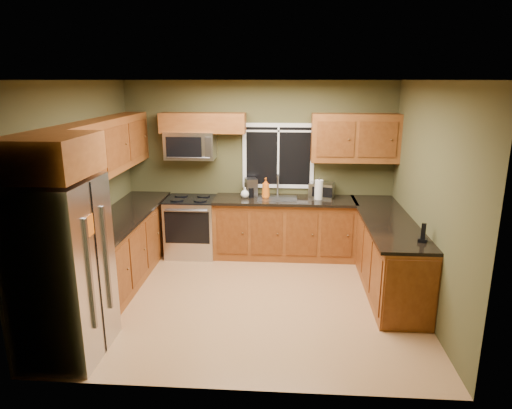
# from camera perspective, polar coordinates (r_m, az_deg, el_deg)

# --- Properties ---
(floor) EXTENTS (4.20, 4.20, 0.00)m
(floor) POSITION_cam_1_polar(r_m,az_deg,el_deg) (5.97, -0.73, -11.61)
(floor) COLOR #A9784A
(floor) RESTS_ON ground
(ceiling) EXTENTS (4.20, 4.20, 0.00)m
(ceiling) POSITION_cam_1_polar(r_m,az_deg,el_deg) (5.32, -0.83, 15.30)
(ceiling) COLOR white
(ceiling) RESTS_ON back_wall
(back_wall) EXTENTS (4.20, 0.00, 4.20)m
(back_wall) POSITION_cam_1_polar(r_m,az_deg,el_deg) (7.24, 0.40, 4.56)
(back_wall) COLOR #434123
(back_wall) RESTS_ON ground
(front_wall) EXTENTS (4.20, 0.00, 4.20)m
(front_wall) POSITION_cam_1_polar(r_m,az_deg,el_deg) (3.78, -3.03, -5.66)
(front_wall) COLOR #434123
(front_wall) RESTS_ON ground
(left_wall) EXTENTS (0.00, 3.60, 3.60)m
(left_wall) POSITION_cam_1_polar(r_m,az_deg,el_deg) (6.03, -21.08, 1.33)
(left_wall) COLOR #434123
(left_wall) RESTS_ON ground
(right_wall) EXTENTS (0.00, 3.60, 3.60)m
(right_wall) POSITION_cam_1_polar(r_m,az_deg,el_deg) (5.72, 20.71, 0.63)
(right_wall) COLOR #434123
(right_wall) RESTS_ON ground
(window) EXTENTS (1.12, 0.03, 1.02)m
(window) POSITION_cam_1_polar(r_m,az_deg,el_deg) (7.18, 2.80, 6.09)
(window) COLOR white
(window) RESTS_ON back_wall
(base_cabinets_left) EXTENTS (0.60, 2.65, 0.90)m
(base_cabinets_left) POSITION_cam_1_polar(r_m,az_deg,el_deg) (6.59, -16.25, -5.30)
(base_cabinets_left) COLOR brown
(base_cabinets_left) RESTS_ON ground
(countertop_left) EXTENTS (0.65, 2.65, 0.04)m
(countertop_left) POSITION_cam_1_polar(r_m,az_deg,el_deg) (6.44, -16.35, -1.38)
(countertop_left) COLOR black
(countertop_left) RESTS_ON base_cabinets_left
(base_cabinets_back) EXTENTS (2.17, 0.60, 0.90)m
(base_cabinets_back) POSITION_cam_1_polar(r_m,az_deg,el_deg) (7.16, 3.56, -3.03)
(base_cabinets_back) COLOR brown
(base_cabinets_back) RESTS_ON ground
(countertop_back) EXTENTS (2.17, 0.65, 0.04)m
(countertop_back) POSITION_cam_1_polar(r_m,az_deg,el_deg) (7.01, 3.62, 0.56)
(countertop_back) COLOR black
(countertop_back) RESTS_ON base_cabinets_back
(base_cabinets_peninsula) EXTENTS (0.60, 2.52, 0.90)m
(base_cabinets_peninsula) POSITION_cam_1_polar(r_m,az_deg,el_deg) (6.41, 16.02, -5.88)
(base_cabinets_peninsula) COLOR brown
(base_cabinets_peninsula) RESTS_ON ground
(countertop_peninsula) EXTENTS (0.65, 2.50, 0.04)m
(countertop_peninsula) POSITION_cam_1_polar(r_m,az_deg,el_deg) (6.26, 16.10, -1.84)
(countertop_peninsula) COLOR black
(countertop_peninsula) RESTS_ON base_cabinets_peninsula
(upper_cabinets_left) EXTENTS (0.33, 2.65, 0.72)m
(upper_cabinets_left) POSITION_cam_1_polar(r_m,az_deg,el_deg) (6.30, -18.37, 6.87)
(upper_cabinets_left) COLOR brown
(upper_cabinets_left) RESTS_ON left_wall
(upper_cabinets_back_left) EXTENTS (1.30, 0.33, 0.30)m
(upper_cabinets_back_left) POSITION_cam_1_polar(r_m,az_deg,el_deg) (7.08, -6.66, 10.10)
(upper_cabinets_back_left) COLOR brown
(upper_cabinets_back_left) RESTS_ON back_wall
(upper_cabinets_back_right) EXTENTS (1.30, 0.33, 0.72)m
(upper_cabinets_back_right) POSITION_cam_1_polar(r_m,az_deg,el_deg) (7.06, 12.27, 8.13)
(upper_cabinets_back_right) COLOR brown
(upper_cabinets_back_right) RESTS_ON back_wall
(upper_cabinet_over_fridge) EXTENTS (0.72, 0.90, 0.38)m
(upper_cabinet_over_fridge) POSITION_cam_1_polar(r_m,az_deg,el_deg) (4.61, -24.48, 5.56)
(upper_cabinet_over_fridge) COLOR brown
(upper_cabinet_over_fridge) RESTS_ON left_wall
(refrigerator) EXTENTS (0.74, 0.90, 1.80)m
(refrigerator) POSITION_cam_1_polar(r_m,az_deg,el_deg) (4.90, -23.01, -7.54)
(refrigerator) COLOR #B7B7BC
(refrigerator) RESTS_ON ground
(range) EXTENTS (0.76, 0.69, 0.94)m
(range) POSITION_cam_1_polar(r_m,az_deg,el_deg) (7.28, -8.06, -2.69)
(range) COLOR #B7B7BC
(range) RESTS_ON ground
(microwave) EXTENTS (0.76, 0.41, 0.42)m
(microwave) POSITION_cam_1_polar(r_m,az_deg,el_deg) (7.13, -8.21, 7.33)
(microwave) COLOR #B7B7BC
(microwave) RESTS_ON back_wall
(sink) EXTENTS (0.60, 0.42, 0.36)m
(sink) POSITION_cam_1_polar(r_m,az_deg,el_deg) (7.02, 2.68, 0.87)
(sink) COLOR slate
(sink) RESTS_ON countertop_back
(toaster_oven) EXTENTS (0.42, 0.36, 0.23)m
(toaster_oven) POSITION_cam_1_polar(r_m,az_deg,el_deg) (7.13, 8.19, 1.80)
(toaster_oven) COLOR #B7B7BC
(toaster_oven) RESTS_ON countertop_back
(coffee_maker) EXTENTS (0.22, 0.26, 0.28)m
(coffee_maker) POSITION_cam_1_polar(r_m,az_deg,el_deg) (7.12, -0.62, 2.08)
(coffee_maker) COLOR slate
(coffee_maker) RESTS_ON countertop_back
(kettle) EXTENTS (0.17, 0.17, 0.28)m
(kettle) POSITION_cam_1_polar(r_m,az_deg,el_deg) (7.13, -0.86, 2.08)
(kettle) COLOR #B7B7BC
(kettle) RESTS_ON countertop_back
(paper_towel_roll) EXTENTS (0.17, 0.17, 0.33)m
(paper_towel_roll) POSITION_cam_1_polar(r_m,az_deg,el_deg) (7.01, 7.85, 1.86)
(paper_towel_roll) COLOR white
(paper_towel_roll) RESTS_ON countertop_back
(soap_bottle_a) EXTENTS (0.14, 0.14, 0.32)m
(soap_bottle_a) POSITION_cam_1_polar(r_m,az_deg,el_deg) (7.00, 1.23, 2.08)
(soap_bottle_a) COLOR #D45F13
(soap_bottle_a) RESTS_ON countertop_back
(soap_bottle_c) EXTENTS (0.14, 0.14, 0.17)m
(soap_bottle_c) POSITION_cam_1_polar(r_m,az_deg,el_deg) (7.03, -1.41, 1.51)
(soap_bottle_c) COLOR white
(soap_bottle_c) RESTS_ON countertop_back
(cordless_phone) EXTENTS (0.13, 0.13, 0.22)m
(cordless_phone) POSITION_cam_1_polar(r_m,az_deg,el_deg) (5.46, 20.15, -3.75)
(cordless_phone) COLOR black
(cordless_phone) RESTS_ON countertop_peninsula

